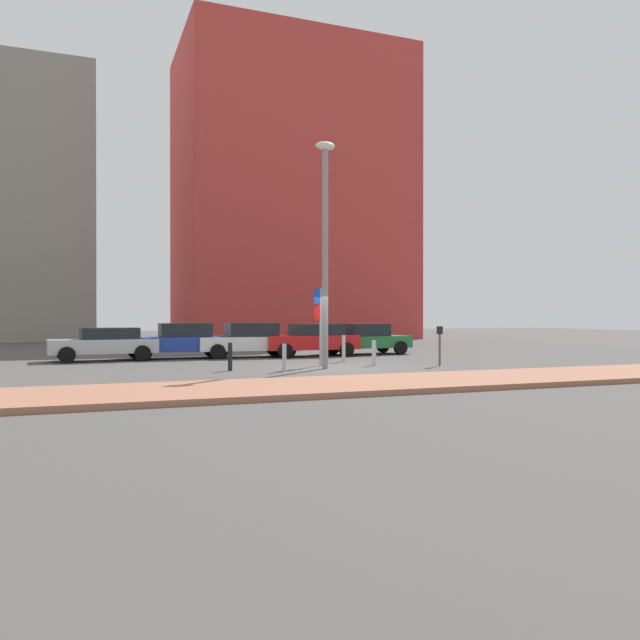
{
  "coord_description": "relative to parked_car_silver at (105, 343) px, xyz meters",
  "views": [
    {
      "loc": [
        -8.22,
        -19.78,
        1.8
      ],
      "look_at": [
        0.87,
        3.86,
        1.65
      ],
      "focal_mm": 34.77,
      "sensor_mm": 36.0,
      "label": 1
    }
  ],
  "objects": [
    {
      "name": "parked_car_silver",
      "position": [
        0.0,
        0.0,
        0.0
      ],
      "size": [
        4.27,
        2.17,
        1.34
      ],
      "color": "#B7BABF",
      "rests_on": "ground"
    },
    {
      "name": "parked_car_blue",
      "position": [
        3.13,
        0.35,
        0.05
      ],
      "size": [
        4.63,
        2.09,
        1.51
      ],
      "color": "#1E389E",
      "rests_on": "ground"
    },
    {
      "name": "ground_plane",
      "position": [
        7.37,
        -6.74,
        -0.72
      ],
      "size": [
        120.0,
        120.0,
        0.0
      ],
      "primitive_type": "plane",
      "color": "#4C4947"
    },
    {
      "name": "traffic_bollard_near",
      "position": [
        5.28,
        -7.33,
        -0.27
      ],
      "size": [
        0.14,
        0.14,
        0.91
      ],
      "primitive_type": "cylinder",
      "color": "#B7B7BC",
      "rests_on": "ground"
    },
    {
      "name": "parking_sign_post",
      "position": [
        7.24,
        -5.55,
        1.06
      ],
      "size": [
        0.6,
        0.11,
        2.84
      ],
      "color": "gray",
      "rests_on": "ground"
    },
    {
      "name": "parking_meter",
      "position": [
        11.31,
        -7.06,
        0.21
      ],
      "size": [
        0.18,
        0.14,
        1.44
      ],
      "color": "#4C4C51",
      "rests_on": "ground"
    },
    {
      "name": "building_under_construction",
      "position": [
        -5.05,
        26.7,
        9.48
      ],
      "size": [
        10.32,
        11.49,
        20.4
      ],
      "primitive_type": "cube",
      "color": "gray",
      "rests_on": "ground"
    },
    {
      "name": "parked_car_green",
      "position": [
        11.73,
        0.18,
        0.02
      ],
      "size": [
        4.16,
        2.05,
        1.45
      ],
      "color": "#237238",
      "rests_on": "ground"
    },
    {
      "name": "sidewalk_brick",
      "position": [
        7.37,
        -12.24,
        -0.65
      ],
      "size": [
        40.0,
        3.63,
        0.14
      ],
      "primitive_type": "cube",
      "color": "#9E664C",
      "rests_on": "ground"
    },
    {
      "name": "parked_car_red",
      "position": [
        8.83,
        -0.28,
        0.05
      ],
      "size": [
        4.27,
        1.91,
        1.46
      ],
      "color": "red",
      "rests_on": "ground"
    },
    {
      "name": "building_colorful_midrise",
      "position": [
        15.47,
        22.9,
        11.14
      ],
      "size": [
        18.13,
        12.66,
        23.72
      ],
      "primitive_type": "cube",
      "color": "#BF3833",
      "rests_on": "ground"
    },
    {
      "name": "parked_car_white",
      "position": [
        6.06,
        0.06,
        0.05
      ],
      "size": [
        4.61,
        2.13,
        1.51
      ],
      "color": "white",
      "rests_on": "ground"
    },
    {
      "name": "traffic_bollard_mid",
      "position": [
        8.82,
        -3.98,
        -0.19
      ],
      "size": [
        0.14,
        0.14,
        1.05
      ],
      "primitive_type": "cylinder",
      "color": "#B7B7BC",
      "rests_on": "ground"
    },
    {
      "name": "street_lamp",
      "position": [
        6.96,
        -6.7,
        3.82
      ],
      "size": [
        0.7,
        0.36,
        7.82
      ],
      "color": "gray",
      "rests_on": "ground"
    },
    {
      "name": "traffic_bollard_far",
      "position": [
        9.12,
        -6.11,
        -0.26
      ],
      "size": [
        0.16,
        0.16,
        0.92
      ],
      "primitive_type": "cylinder",
      "color": "#B7B7BC",
      "rests_on": "ground"
    },
    {
      "name": "traffic_bollard_edge",
      "position": [
        3.71,
        -6.37,
        -0.25
      ],
      "size": [
        0.14,
        0.14,
        0.93
      ],
      "primitive_type": "cylinder",
      "color": "black",
      "rests_on": "ground"
    }
  ]
}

